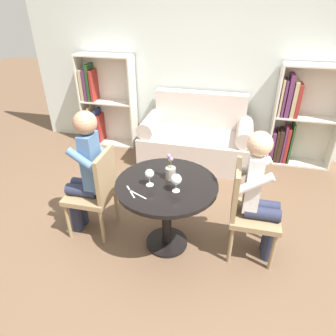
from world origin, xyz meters
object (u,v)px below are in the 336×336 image
(chair_right, at_px, (247,208))
(person_right, at_px, (261,195))
(couch, at_px, (196,140))
(wine_glass_left, at_px, (149,174))
(bookshelf_left, at_px, (102,104))
(person_left, at_px, (85,172))
(chair_left, at_px, (96,189))
(bookshelf_right, at_px, (296,119))
(wine_glass_right, at_px, (176,180))
(flower_vase, at_px, (170,171))

(chair_right, bearing_deg, person_right, -89.62)
(chair_right, bearing_deg, couch, 22.30)
(wine_glass_left, bearing_deg, couch, 85.88)
(bookshelf_left, bearing_deg, person_left, -69.62)
(couch, xyz_separation_m, person_left, (-0.79, -1.72, 0.37))
(chair_left, bearing_deg, bookshelf_right, 134.09)
(wine_glass_right, bearing_deg, couch, 93.20)
(chair_right, distance_m, flower_vase, 0.74)
(chair_right, distance_m, person_right, 0.18)
(couch, xyz_separation_m, bookshelf_left, (-1.53, 0.27, 0.32))
(couch, relative_size, wine_glass_right, 9.51)
(bookshelf_right, bearing_deg, flower_vase, -123.38)
(flower_vase, bearing_deg, bookshelf_right, 56.62)
(chair_left, bearing_deg, person_left, -89.53)
(bookshelf_right, distance_m, person_right, 2.00)
(wine_glass_right, relative_size, flower_vase, 0.66)
(wine_glass_left, relative_size, wine_glass_right, 0.95)
(couch, bearing_deg, chair_right, -67.12)
(bookshelf_right, relative_size, flower_vase, 5.70)
(bookshelf_right, bearing_deg, wine_glass_right, -119.35)
(bookshelf_left, xyz_separation_m, chair_left, (0.83, -1.99, -0.13))
(wine_glass_left, bearing_deg, flower_vase, 44.28)
(couch, distance_m, chair_left, 1.86)
(person_right, bearing_deg, couch, 24.91)
(bookshelf_right, distance_m, wine_glass_right, 2.44)
(person_right, bearing_deg, person_left, 91.35)
(bookshelf_right, bearing_deg, person_left, -136.42)
(person_left, xyz_separation_m, person_right, (1.58, 0.05, -0.03))
(flower_vase, bearing_deg, person_right, 0.96)
(bookshelf_right, height_order, chair_left, bookshelf_right)
(couch, relative_size, bookshelf_left, 1.11)
(chair_left, distance_m, wine_glass_left, 0.66)
(person_right, height_order, flower_vase, person_right)
(couch, xyz_separation_m, chair_right, (0.70, -1.67, 0.18))
(person_right, bearing_deg, bookshelf_left, 49.61)
(wine_glass_left, distance_m, flower_vase, 0.21)
(couch, height_order, flower_vase, flower_vase)
(bookshelf_left, relative_size, wine_glass_left, 9.00)
(bookshelf_right, relative_size, wine_glass_left, 9.00)
(person_left, distance_m, wine_glass_left, 0.68)
(couch, height_order, wine_glass_left, couch)
(bookshelf_right, relative_size, person_left, 1.07)
(flower_vase, bearing_deg, chair_left, -176.94)
(bookshelf_right, height_order, wine_glass_right, bookshelf_right)
(bookshelf_left, bearing_deg, couch, -10.07)
(couch, bearing_deg, wine_glass_left, -94.12)
(flower_vase, bearing_deg, couch, 90.52)
(chair_left, distance_m, chair_right, 1.41)
(chair_left, relative_size, wine_glass_left, 5.94)
(couch, xyz_separation_m, bookshelf_right, (1.30, 0.27, 0.33))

